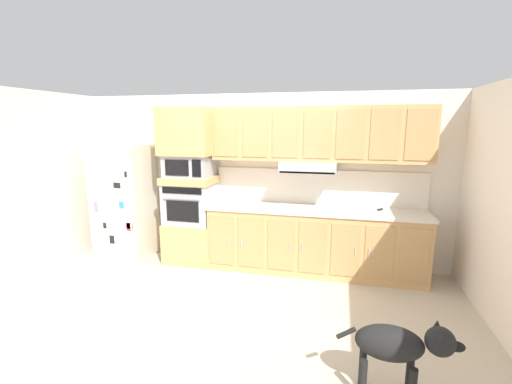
% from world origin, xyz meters
% --- Properties ---
extents(ground_plane, '(9.60, 9.60, 0.00)m').
position_xyz_m(ground_plane, '(0.00, 0.00, 0.00)').
color(ground_plane, beige).
extents(back_kitchen_wall, '(6.20, 0.12, 2.50)m').
position_xyz_m(back_kitchen_wall, '(0.00, 1.11, 1.25)').
color(back_kitchen_wall, silver).
rests_on(back_kitchen_wall, ground).
extents(side_panel_left, '(0.12, 7.10, 2.50)m').
position_xyz_m(side_panel_left, '(-2.80, 0.00, 1.25)').
color(side_panel_left, silver).
rests_on(side_panel_left, ground).
extents(side_panel_right, '(0.12, 7.10, 2.50)m').
position_xyz_m(side_panel_right, '(2.80, 0.00, 1.25)').
color(side_panel_right, white).
rests_on(side_panel_right, ground).
extents(refrigerator, '(0.76, 0.73, 1.76)m').
position_xyz_m(refrigerator, '(-2.06, 0.68, 0.88)').
color(refrigerator, silver).
rests_on(refrigerator, ground).
extents(oven_base_cabinet, '(0.74, 0.62, 0.60)m').
position_xyz_m(oven_base_cabinet, '(-0.98, 0.75, 0.30)').
color(oven_base_cabinet, tan).
rests_on(oven_base_cabinet, ground).
extents(built_in_oven, '(0.70, 0.62, 0.60)m').
position_xyz_m(built_in_oven, '(-0.98, 0.75, 0.90)').
color(built_in_oven, '#A8AAAF').
rests_on(built_in_oven, oven_base_cabinet).
extents(appliance_mid_shelf, '(0.74, 0.62, 0.10)m').
position_xyz_m(appliance_mid_shelf, '(-0.98, 0.75, 1.25)').
color(appliance_mid_shelf, tan).
rests_on(appliance_mid_shelf, built_in_oven).
extents(microwave, '(0.64, 0.54, 0.32)m').
position_xyz_m(microwave, '(-0.98, 0.75, 1.46)').
color(microwave, '#A8AAAF').
rests_on(microwave, appliance_mid_shelf).
extents(appliance_upper_cabinet, '(0.74, 0.62, 0.68)m').
position_xyz_m(appliance_upper_cabinet, '(-0.98, 0.75, 1.96)').
color(appliance_upper_cabinet, tan).
rests_on(appliance_upper_cabinet, microwave).
extents(lower_cabinet_run, '(2.95, 0.63, 0.88)m').
position_xyz_m(lower_cabinet_run, '(0.86, 0.75, 0.44)').
color(lower_cabinet_run, tan).
rests_on(lower_cabinet_run, ground).
extents(countertop_slab, '(2.99, 0.64, 0.04)m').
position_xyz_m(countertop_slab, '(0.86, 0.75, 0.90)').
color(countertop_slab, silver).
rests_on(countertop_slab, lower_cabinet_run).
extents(backsplash_panel, '(2.99, 0.02, 0.50)m').
position_xyz_m(backsplash_panel, '(0.86, 1.04, 1.17)').
color(backsplash_panel, white).
rests_on(backsplash_panel, countertop_slab).
extents(upper_cabinet_with_hood, '(2.95, 0.48, 0.88)m').
position_xyz_m(upper_cabinet_with_hood, '(0.85, 0.87, 1.90)').
color(upper_cabinet_with_hood, tan).
rests_on(upper_cabinet_with_hood, backsplash_panel).
extents(screwdriver, '(0.17, 0.17, 0.03)m').
position_xyz_m(screwdriver, '(1.73, 0.83, 0.93)').
color(screwdriver, black).
rests_on(screwdriver, countertop_slab).
extents(dog, '(0.89, 0.28, 0.66)m').
position_xyz_m(dog, '(1.66, -1.50, 0.45)').
color(dog, black).
rests_on(dog, ground).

